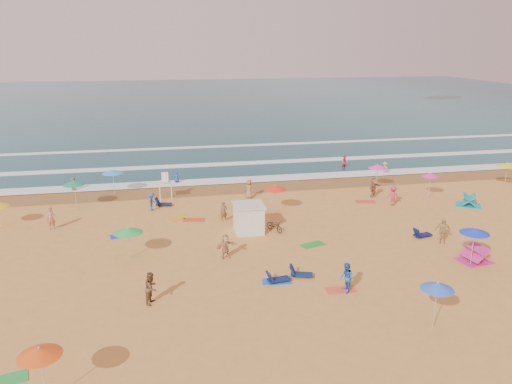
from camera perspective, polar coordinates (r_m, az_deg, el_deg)
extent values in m
plane|color=gold|center=(35.74, -2.80, -5.31)|extent=(220.00, 220.00, 0.00)
cube|color=#0C4756|center=(117.64, -8.91, 10.07)|extent=(220.00, 140.00, 0.18)
plane|color=olive|center=(47.46, -5.01, 0.31)|extent=(220.00, 220.00, 0.00)
cube|color=white|center=(49.83, -5.33, 1.21)|extent=(200.00, 2.20, 0.05)
cube|color=white|center=(56.58, -6.08, 3.08)|extent=(200.00, 1.60, 0.05)
cube|color=white|center=(66.30, -6.88, 5.09)|extent=(200.00, 1.20, 0.05)
cube|color=silver|center=(36.58, -0.84, -3.08)|extent=(2.00, 2.00, 2.00)
cube|color=silver|center=(36.24, -0.85, -1.50)|extent=(2.20, 2.20, 0.12)
imported|color=black|center=(36.87, 2.16, -3.87)|extent=(1.27, 1.72, 0.86)
cone|color=#E031A8|center=(46.51, 19.33, 1.89)|extent=(1.59, 1.59, 0.35)
cone|color=#EE5214|center=(21.26, -23.53, -16.38)|extent=(1.66, 1.66, 0.35)
cone|color=red|center=(40.13, 2.20, 0.52)|extent=(1.87, 1.87, 0.35)
cone|color=#389AFC|center=(46.85, -16.06, 2.27)|extent=(1.94, 1.94, 0.35)
cone|color=blue|center=(25.78, 20.04, -10.06)|extent=(1.60, 1.60, 0.35)
cone|color=yellow|center=(52.74, 26.82, 2.81)|extent=(2.04, 2.04, 0.35)
cone|color=green|center=(32.88, -14.40, -4.26)|extent=(1.86, 1.86, 0.35)
cone|color=#129569|center=(43.57, -20.08, 1.01)|extent=(1.80, 1.80, 0.35)
cone|color=#FF38BB|center=(48.27, 13.75, 2.87)|extent=(1.77, 1.77, 0.35)
cone|color=#1A34E3|center=(33.63, 23.73, -4.06)|extent=(1.81, 1.81, 0.35)
cube|color=navy|center=(30.20, 5.26, -9.35)|extent=(1.41, 0.93, 0.34)
cube|color=#101C52|center=(29.51, 2.62, -9.95)|extent=(1.37, 0.77, 0.34)
cube|color=#0F144F|center=(37.79, 18.53, -4.67)|extent=(1.39, 0.81, 0.34)
cube|color=#0F184F|center=(43.21, -10.48, -1.37)|extent=(1.39, 0.84, 0.34)
cube|color=blue|center=(37.42, -15.03, -4.83)|extent=(1.85, 1.23, 0.03)
cube|color=green|center=(24.39, -26.69, -18.65)|extent=(1.86, 1.25, 0.03)
cube|color=gold|center=(40.04, -8.91, -2.99)|extent=(1.90, 1.62, 0.03)
cube|color=#E25435|center=(29.07, 9.67, -10.98)|extent=(1.72, 0.90, 0.03)
cube|color=#D34B1A|center=(39.51, -7.13, -3.19)|extent=(1.83, 1.17, 0.03)
cube|color=blue|center=(29.63, 2.37, -10.17)|extent=(1.79, 1.07, 0.03)
cube|color=green|center=(34.81, 6.50, -6.00)|extent=(1.89, 1.36, 0.03)
cube|color=#CA462F|center=(44.68, 12.39, -1.08)|extent=(1.84, 1.19, 0.03)
imported|color=#A56A4C|center=(45.99, 13.31, 0.52)|extent=(1.66, 1.39, 1.79)
imported|color=olive|center=(44.43, -0.80, 0.35)|extent=(1.00, 0.93, 1.71)
imported|color=tan|center=(36.96, 20.55, -4.15)|extent=(1.14, 0.83, 1.80)
imported|color=blue|center=(28.53, 10.28, -9.65)|extent=(0.67, 0.85, 1.73)
imported|color=#2343A5|center=(49.73, -9.05, 1.51)|extent=(0.62, 0.49, 1.49)
imported|color=brown|center=(27.57, -11.86, -10.67)|extent=(0.98, 1.07, 1.79)
imported|color=brown|center=(38.77, -3.71, -2.28)|extent=(0.59, 0.40, 1.58)
imported|color=#BD2F49|center=(44.00, 15.38, -0.42)|extent=(1.27, 1.01, 1.72)
imported|color=#2656B4|center=(42.06, -11.81, -1.10)|extent=(0.84, 1.12, 1.54)
imported|color=#DF3747|center=(56.10, 10.11, 3.29)|extent=(0.83, 0.66, 1.64)
imported|color=tan|center=(32.34, -3.50, -6.22)|extent=(1.57, 1.03, 1.62)
imported|color=tan|center=(54.44, 14.50, 2.55)|extent=(0.97, 1.16, 1.56)
imported|color=#B67354|center=(40.04, -22.38, -2.81)|extent=(0.65, 0.44, 1.75)
imported|color=brown|center=(49.64, -20.15, 0.69)|extent=(0.66, 0.86, 1.56)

